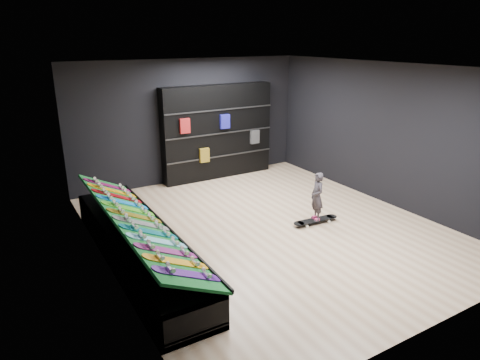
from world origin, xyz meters
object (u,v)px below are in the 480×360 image
back_shelving (218,132)px  child (316,206)px  display_rack (137,248)px  floor_skateboard (315,221)px

back_shelving → child: bearing=-86.2°
display_rack → floor_skateboard: (3.47, -0.31, -0.20)m
back_shelving → floor_skateboard: bearing=-86.2°
child → floor_skateboard: bearing=180.0°
child → display_rack: bearing=-79.5°
back_shelving → floor_skateboard: size_ratio=3.02×
floor_skateboard → child: 0.33m
display_rack → floor_skateboard: bearing=-5.1°
display_rack → back_shelving: 4.73m
back_shelving → floor_skateboard: 3.81m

